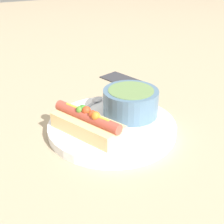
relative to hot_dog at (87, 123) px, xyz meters
name	(u,v)px	position (x,y,z in m)	size (l,w,h in m)	color
ground_plane	(112,131)	(-0.01, 0.06, -0.04)	(4.00, 4.00, 0.00)	tan
dinner_plate	(112,127)	(-0.01, 0.06, -0.03)	(0.28, 0.28, 0.02)	white
hot_dog	(87,123)	(0.00, 0.00, 0.00)	(0.17, 0.12, 0.06)	#E5C17F
soup_bowl	(131,101)	(-0.03, 0.12, 0.01)	(0.12, 0.12, 0.06)	slate
spoon	(93,103)	(-0.12, 0.06, -0.02)	(0.09, 0.13, 0.01)	#B7B7BC
napkin	(122,79)	(-0.27, 0.22, -0.04)	(0.14, 0.11, 0.01)	#333338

